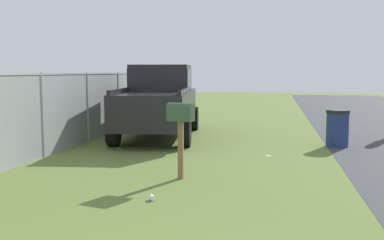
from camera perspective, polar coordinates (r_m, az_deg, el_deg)
name	(u,v)px	position (r m, az deg, el deg)	size (l,w,h in m)	color
mailbox	(181,119)	(7.78, -1.47, 0.19)	(0.31, 0.50, 1.35)	brown
pickup_truck	(159,99)	(13.02, -4.22, 2.72)	(5.16, 2.54, 2.09)	black
trash_bin	(337,128)	(11.79, 18.14, -1.01)	(0.58, 0.58, 0.94)	navy
fence_section	(42,112)	(10.29, -18.66, 0.95)	(14.50, 0.07, 1.87)	#9EA3A8
litter_cup_near_hydrant	(152,198)	(6.67, -5.13, -9.89)	(0.08, 0.08, 0.10)	white
litter_wrapper_far_scatter	(119,148)	(11.14, -9.35, -3.61)	(0.12, 0.08, 0.01)	silver
litter_wrapper_midfield_a	(269,156)	(10.20, 9.80, -4.53)	(0.12, 0.08, 0.01)	silver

